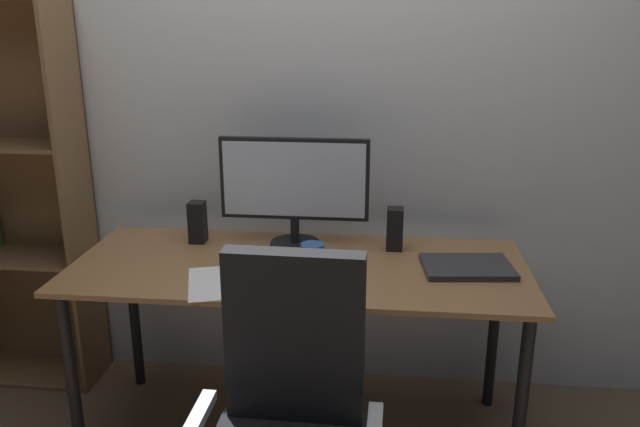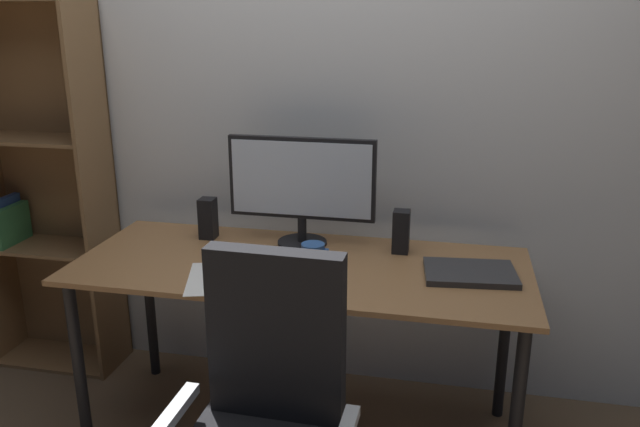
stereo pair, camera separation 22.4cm
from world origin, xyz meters
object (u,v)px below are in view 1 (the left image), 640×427
desk (299,284)px  speaker_left (197,222)px  laptop (467,267)px  speaker_right (395,229)px  keyboard (270,281)px  bookshelf (15,203)px  mouse (330,283)px  monitor (294,185)px  coffee_mug (313,256)px

desk → speaker_left: (-0.44, 0.20, 0.17)m
laptop → speaker_right: speaker_right is taller
keyboard → speaker_left: size_ratio=1.71×
speaker_left → bookshelf: size_ratio=0.10×
keyboard → mouse: (0.21, -0.01, 0.01)m
mouse → speaker_left: (-0.58, 0.40, 0.07)m
desk → mouse: bearing=-55.6°
desk → monitor: 0.39m
coffee_mug → laptop: bearing=4.6°
speaker_left → bookshelf: bookshelf is taller
desk → speaker_right: (0.36, 0.20, 0.17)m
desk → speaker_right: bearing=29.2°
laptop → bookshelf: (-1.94, 0.33, 0.08)m
mouse → laptop: mouse is taller
monitor → speaker_right: size_ratio=3.47×
keyboard → laptop: laptop is taller
coffee_mug → bookshelf: (-1.37, 0.38, 0.05)m
keyboard → bookshelf: 1.35m
laptop → speaker_right: 0.33m
monitor → laptop: size_ratio=1.84×
desk → coffee_mug: 0.14m
desk → coffee_mug: bearing=-29.4°
desk → monitor: (-0.04, 0.21, 0.33)m
mouse → monitor: bearing=118.0°
mouse → desk: bearing=128.6°
bookshelf → speaker_left: bearing=-9.6°
speaker_right → laptop: bearing=-35.0°
keyboard → bookshelf: (-1.24, 0.53, 0.09)m
desk → bookshelf: (-1.32, 0.35, 0.18)m
mouse → speaker_right: bearing=65.2°
keyboard → laptop: (0.69, 0.20, 0.00)m
laptop → speaker_left: speaker_left is taller
speaker_right → bookshelf: 1.68m
mouse → coffee_mug: coffee_mug is taller
desk → speaker_left: 0.51m
speaker_left → bookshelf: bearing=170.4°
keyboard → bookshelf: bearing=156.8°
monitor → speaker_left: 0.43m
keyboard → speaker_left: speaker_left is taller
bookshelf → monitor: bearing=-6.3°
keyboard → mouse: 0.21m
mouse → speaker_left: size_ratio=0.56×
coffee_mug → laptop: coffee_mug is taller
monitor → speaker_left: bearing=-178.9°
mouse → keyboard: bearing=-179.3°
speaker_left → speaker_right: bearing=0.0°
desk → laptop: laptop is taller
keyboard → speaker_left: 0.54m
laptop → bookshelf: bookshelf is taller
mouse → speaker_right: (0.22, 0.40, 0.07)m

